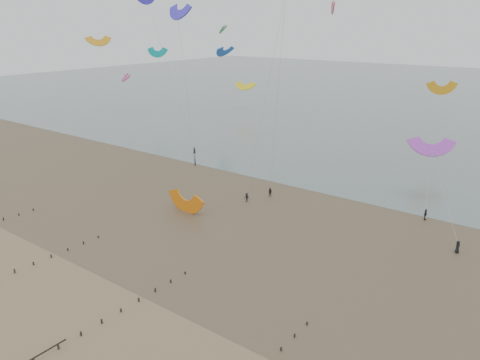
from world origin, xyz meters
name	(u,v)px	position (x,y,z in m)	size (l,w,h in m)	color
ground	(88,306)	(0.00, 0.00, 0.00)	(500.00, 500.00, 0.00)	brown
sea_and_shore	(239,208)	(-4.08, 34.40, 0.01)	(500.00, 665.00, 0.03)	#475654
kitesurfer_lead	(195,163)	(-27.53, 48.94, 0.79)	(0.58, 0.38, 1.59)	black
kitesurfers	(398,213)	(19.80, 46.75, 0.87)	(103.71, 21.61, 1.89)	black
grounded_kite	(186,212)	(-10.52, 27.60, 0.00)	(7.21, 3.78, 5.49)	orange
kites_airborne	(336,56)	(-13.54, 89.03, 22.67)	(233.64, 112.42, 41.91)	yellow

